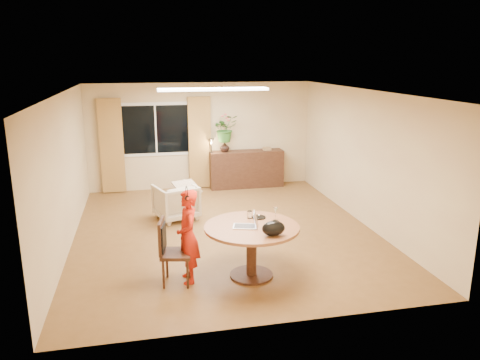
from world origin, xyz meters
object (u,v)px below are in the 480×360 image
Objects in this scene: dining_chair at (176,252)px; armchair at (176,202)px; dining_table at (252,237)px; sideboard at (246,169)px; child at (188,236)px.

armchair is at bearing 97.53° from dining_chair.
dining_chair is (-1.10, 0.01, -0.14)m from dining_table.
child is at bearing -112.01° from sideboard.
dining_chair is at bearing -113.58° from sideboard.
armchair is at bearing 107.39° from dining_table.
dining_table is at bearing -101.93° from sideboard.
child reaches higher than sideboard.
child is (0.18, 0.04, 0.21)m from dining_chair.
dining_table is 0.76× the size of sideboard.
dining_table is 3.00m from armchair.
dining_table is 1.02× the size of child.
sideboard is at bearing 154.55° from child.
dining_chair reaches higher than sideboard.
child reaches higher than armchair.
dining_table is at bearing 88.34° from armchair.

